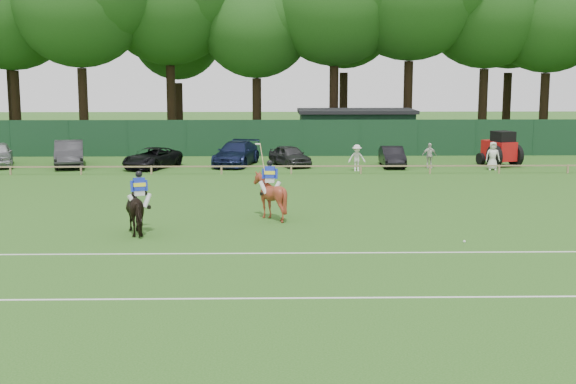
{
  "coord_description": "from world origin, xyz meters",
  "views": [
    {
      "loc": [
        -0.1,
        -25.71,
        6.08
      ],
      "look_at": [
        0.5,
        3.0,
        1.4
      ],
      "focal_mm": 48.0,
      "sensor_mm": 36.0,
      "label": 1
    }
  ],
  "objects_px": {
    "spectator_left": "(357,158)",
    "polo_ball": "(464,241)",
    "horse_chestnut": "(270,196)",
    "estate_black": "(392,157)",
    "hatch_grey": "(290,156)",
    "sedan_grey": "(69,154)",
    "horse_dark": "(140,209)",
    "tractor": "(500,149)",
    "suv_black": "(152,158)",
    "sedan_navy": "(236,154)",
    "spectator_mid": "(429,156)",
    "spectator_right": "(493,156)",
    "utility_shed": "(356,130)"
  },
  "relations": [
    {
      "from": "suv_black",
      "to": "spectator_mid",
      "type": "distance_m",
      "value": 16.83
    },
    {
      "from": "horse_dark",
      "to": "spectator_left",
      "type": "height_order",
      "value": "horse_dark"
    },
    {
      "from": "spectator_mid",
      "to": "sedan_navy",
      "type": "bearing_deg",
      "value": 166.75
    },
    {
      "from": "suv_black",
      "to": "estate_black",
      "type": "xyz_separation_m",
      "value": [
        14.69,
        0.41,
        0.0
      ]
    },
    {
      "from": "horse_chestnut",
      "to": "spectator_left",
      "type": "relative_size",
      "value": 1.2
    },
    {
      "from": "suv_black",
      "to": "horse_dark",
      "type": "bearing_deg",
      "value": -60.03
    },
    {
      "from": "estate_black",
      "to": "spectator_mid",
      "type": "bearing_deg",
      "value": -17.91
    },
    {
      "from": "sedan_navy",
      "to": "spectator_left",
      "type": "xyz_separation_m",
      "value": [
        7.23,
        -2.86,
        0.05
      ]
    },
    {
      "from": "suv_black",
      "to": "spectator_left",
      "type": "bearing_deg",
      "value": 14.99
    },
    {
      "from": "hatch_grey",
      "to": "spectator_left",
      "type": "relative_size",
      "value": 2.4
    },
    {
      "from": "hatch_grey",
      "to": "tractor",
      "type": "distance_m",
      "value": 13.03
    },
    {
      "from": "hatch_grey",
      "to": "spectator_left",
      "type": "xyz_separation_m",
      "value": [
        3.89,
        -2.49,
        0.14
      ]
    },
    {
      "from": "estate_black",
      "to": "spectator_left",
      "type": "xyz_separation_m",
      "value": [
        -2.41,
        -2.04,
        0.16
      ]
    },
    {
      "from": "horse_dark",
      "to": "suv_black",
      "type": "distance_m",
      "value": 18.78
    },
    {
      "from": "sedan_grey",
      "to": "suv_black",
      "type": "distance_m",
      "value": 5.28
    },
    {
      "from": "estate_black",
      "to": "polo_ball",
      "type": "relative_size",
      "value": 41.71
    },
    {
      "from": "horse_dark",
      "to": "hatch_grey",
      "type": "xyz_separation_m",
      "value": [
        5.98,
        19.48,
        -0.26
      ]
    },
    {
      "from": "horse_chestnut",
      "to": "estate_black",
      "type": "relative_size",
      "value": 0.5
    },
    {
      "from": "spectator_right",
      "to": "sedan_grey",
      "type": "bearing_deg",
      "value": -179.84
    },
    {
      "from": "horse_dark",
      "to": "spectator_mid",
      "type": "bearing_deg",
      "value": -148.91
    },
    {
      "from": "polo_ball",
      "to": "sedan_grey",
      "type": "bearing_deg",
      "value": 132.17
    },
    {
      "from": "tractor",
      "to": "estate_black",
      "type": "bearing_deg",
      "value": 162.11
    },
    {
      "from": "utility_shed",
      "to": "tractor",
      "type": "distance_m",
      "value": 11.8
    },
    {
      "from": "spectator_left",
      "to": "polo_ball",
      "type": "height_order",
      "value": "spectator_left"
    },
    {
      "from": "suv_black",
      "to": "sedan_navy",
      "type": "bearing_deg",
      "value": 36.25
    },
    {
      "from": "estate_black",
      "to": "sedan_navy",
      "type": "bearing_deg",
      "value": 176.31
    },
    {
      "from": "estate_black",
      "to": "spectator_left",
      "type": "distance_m",
      "value": 3.16
    },
    {
      "from": "spectator_mid",
      "to": "tractor",
      "type": "bearing_deg",
      "value": 5.27
    },
    {
      "from": "horse_dark",
      "to": "spectator_mid",
      "type": "distance_m",
      "value": 23.29
    },
    {
      "from": "tractor",
      "to": "suv_black",
      "type": "bearing_deg",
      "value": 162.33
    },
    {
      "from": "spectator_mid",
      "to": "suv_black",
      "type": "bearing_deg",
      "value": 173.16
    },
    {
      "from": "polo_ball",
      "to": "tractor",
      "type": "height_order",
      "value": "tractor"
    },
    {
      "from": "estate_black",
      "to": "spectator_mid",
      "type": "xyz_separation_m",
      "value": [
        2.14,
        -0.74,
        0.14
      ]
    },
    {
      "from": "suv_black",
      "to": "sedan_navy",
      "type": "height_order",
      "value": "sedan_navy"
    },
    {
      "from": "hatch_grey",
      "to": "estate_black",
      "type": "height_order",
      "value": "hatch_grey"
    },
    {
      "from": "hatch_grey",
      "to": "spectator_right",
      "type": "xyz_separation_m",
      "value": [
        12.03,
        -2.18,
        0.2
      ]
    },
    {
      "from": "sedan_navy",
      "to": "estate_black",
      "type": "distance_m",
      "value": 9.68
    },
    {
      "from": "suv_black",
      "to": "spectator_mid",
      "type": "xyz_separation_m",
      "value": [
        16.83,
        -0.33,
        0.15
      ]
    },
    {
      "from": "horse_chestnut",
      "to": "sedan_grey",
      "type": "height_order",
      "value": "horse_chestnut"
    },
    {
      "from": "horse_chestnut",
      "to": "sedan_grey",
      "type": "distance_m",
      "value": 20.89
    },
    {
      "from": "spectator_left",
      "to": "tractor",
      "type": "relative_size",
      "value": 0.52
    },
    {
      "from": "hatch_grey",
      "to": "tractor",
      "type": "bearing_deg",
      "value": -25.88
    },
    {
      "from": "horse_chestnut",
      "to": "spectator_mid",
      "type": "relative_size",
      "value": 1.23
    },
    {
      "from": "hatch_grey",
      "to": "horse_dark",
      "type": "bearing_deg",
      "value": -131.62
    },
    {
      "from": "horse_chestnut",
      "to": "spectator_mid",
      "type": "height_order",
      "value": "horse_chestnut"
    },
    {
      "from": "horse_chestnut",
      "to": "suv_black",
      "type": "height_order",
      "value": "horse_chestnut"
    },
    {
      "from": "utility_shed",
      "to": "tractor",
      "type": "bearing_deg",
      "value": -47.06
    },
    {
      "from": "estate_black",
      "to": "spectator_left",
      "type": "bearing_deg",
      "value": -138.55
    },
    {
      "from": "estate_black",
      "to": "hatch_grey",
      "type": "bearing_deg",
      "value": 177.11
    },
    {
      "from": "horse_chestnut",
      "to": "estate_black",
      "type": "distance_m",
      "value": 18.02
    }
  ]
}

